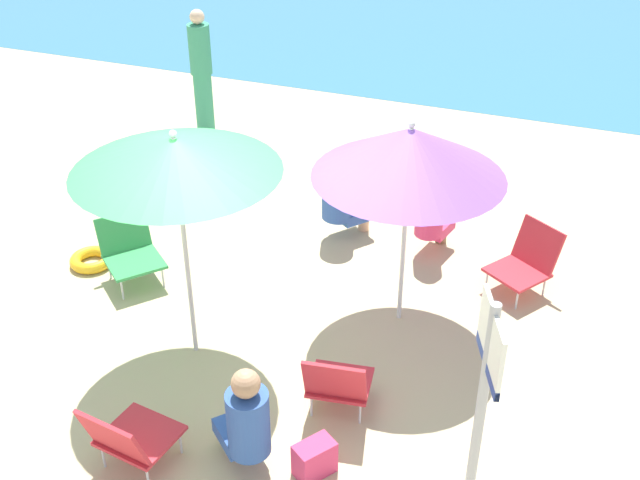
# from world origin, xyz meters

# --- Properties ---
(ground_plane) EXTENTS (40.00, 40.00, 0.00)m
(ground_plane) POSITION_xyz_m (0.00, 0.00, 0.00)
(ground_plane) COLOR #CCB789
(umbrella_purple) EXTENTS (1.65, 1.65, 1.99)m
(umbrella_purple) POSITION_xyz_m (1.35, 1.09, 1.70)
(umbrella_purple) COLOR silver
(umbrella_purple) RESTS_ON ground_plane
(umbrella_green) EXTENTS (1.65, 1.65, 2.11)m
(umbrella_green) POSITION_xyz_m (-0.21, 0.01, 1.91)
(umbrella_green) COLOR silver
(umbrella_green) RESTS_ON ground_plane
(beach_chair_a) EXTENTS (0.73, 0.75, 0.67)m
(beach_chair_a) POSITION_xyz_m (2.37, 1.98, 0.33)
(beach_chair_a) COLOR red
(beach_chair_a) RESTS_ON ground_plane
(beach_chair_b) EXTENTS (0.80, 0.79, 0.63)m
(beach_chair_b) POSITION_xyz_m (-1.34, 0.80, 0.33)
(beach_chair_b) COLOR #33934C
(beach_chair_b) RESTS_ON ground_plane
(beach_chair_c) EXTENTS (0.56, 0.60, 0.66)m
(beach_chair_c) POSITION_xyz_m (1.23, -0.30, 0.34)
(beach_chair_c) COLOR red
(beach_chair_c) RESTS_ON ground_plane
(beach_chair_d) EXTENTS (0.60, 0.64, 0.66)m
(beach_chair_d) POSITION_xyz_m (0.01, -1.38, 0.34)
(beach_chair_d) COLOR red
(beach_chair_d) RESTS_ON ground_plane
(person_a) EXTENTS (0.29, 0.29, 1.73)m
(person_a) POSITION_xyz_m (-2.28, 4.18, 0.88)
(person_a) COLOR #389970
(person_a) RESTS_ON ground_plane
(person_b) EXTENTS (0.53, 0.51, 0.96)m
(person_b) POSITION_xyz_m (0.80, -1.04, 0.47)
(person_b) COLOR #2D519E
(person_b) RESTS_ON ground_plane
(person_c) EXTENTS (0.37, 0.54, 1.00)m
(person_c) POSITION_xyz_m (1.35, 2.27, 0.51)
(person_c) COLOR #DB3866
(person_c) RESTS_ON ground_plane
(person_d) EXTENTS (0.54, 0.57, 0.97)m
(person_d) POSITION_xyz_m (0.37, 2.27, 0.49)
(person_d) COLOR #2D519E
(person_d) RESTS_ON ground_plane
(warning_sign) EXTENTS (0.21, 0.48, 2.15)m
(warning_sign) POSITION_xyz_m (2.43, -1.37, 1.41)
(warning_sign) COLOR #ADADB2
(warning_sign) RESTS_ON ground_plane
(swim_ring) EXTENTS (0.45, 0.45, 0.11)m
(swim_ring) POSITION_xyz_m (-1.87, 0.84, 0.06)
(swim_ring) COLOR yellow
(swim_ring) RESTS_ON ground_plane
(beach_bag) EXTENTS (0.32, 0.35, 0.28)m
(beach_bag) POSITION_xyz_m (1.27, -0.93, 0.14)
(beach_bag) COLOR #DB3866
(beach_bag) RESTS_ON ground_plane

